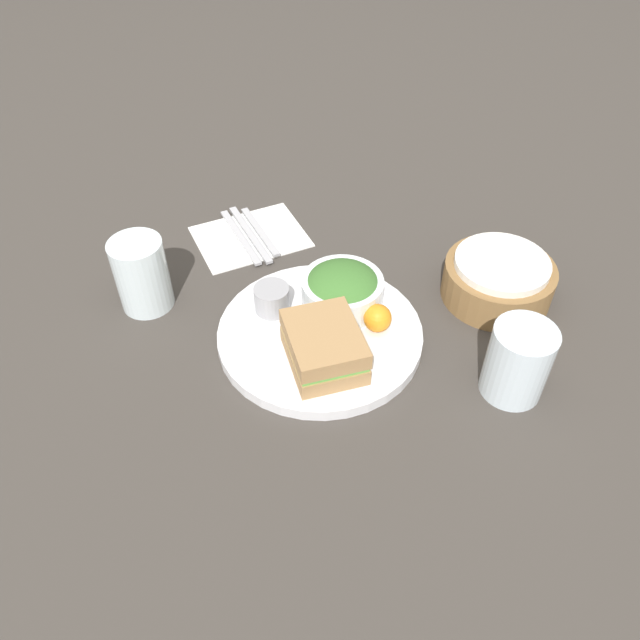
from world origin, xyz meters
name	(u,v)px	position (x,y,z in m)	size (l,w,h in m)	color
ground_plane	(320,339)	(0.00, 0.00, 0.00)	(4.00, 4.00, 0.00)	#3D3833
plate	(320,334)	(0.00, 0.00, 0.01)	(0.29, 0.29, 0.02)	silver
sandwich	(324,347)	(0.06, -0.02, 0.05)	(0.13, 0.11, 0.06)	#A37A4C
salad_bowl	(342,289)	(-0.04, 0.05, 0.05)	(0.12, 0.12, 0.06)	white
dressing_cup	(272,299)	(-0.07, -0.05, 0.04)	(0.05, 0.05, 0.04)	#99999E
orange_wedge	(378,318)	(0.03, 0.08, 0.04)	(0.04, 0.04, 0.04)	orange
drink_glass	(518,362)	(0.19, 0.19, 0.05)	(0.08, 0.08, 0.11)	silver
bread_basket	(498,279)	(0.03, 0.29, 0.03)	(0.17, 0.17, 0.07)	olive
napkin	(250,236)	(-0.27, -0.01, 0.00)	(0.14, 0.18, 0.00)	white
fork	(240,237)	(-0.27, -0.02, 0.01)	(0.17, 0.01, 0.01)	#B2B2B7
knife	(250,234)	(-0.27, -0.01, 0.01)	(0.17, 0.01, 0.01)	#B2B2B7
spoon	(260,231)	(-0.27, 0.01, 0.01)	(0.15, 0.01, 0.01)	#B2B2B7
water_glass	(142,274)	(-0.18, -0.21, 0.06)	(0.08, 0.08, 0.11)	silver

